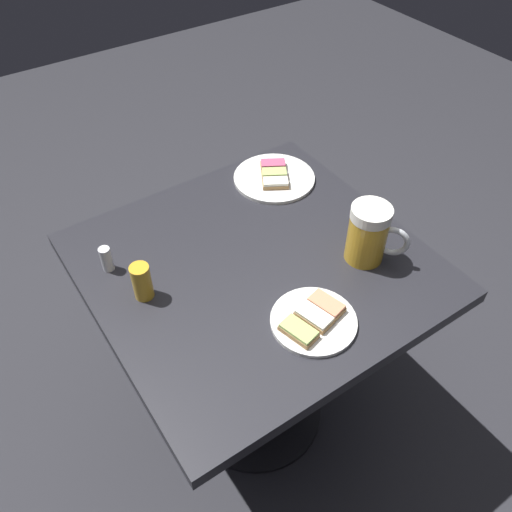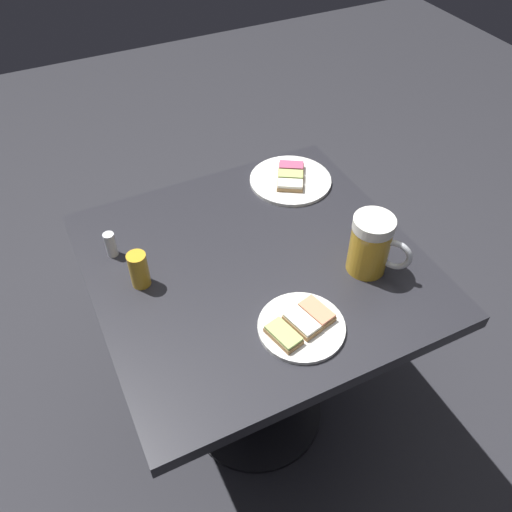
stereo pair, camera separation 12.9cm
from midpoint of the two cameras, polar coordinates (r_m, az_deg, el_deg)
name	(u,v)px [view 2 (the right image)]	position (r m, az deg, el deg)	size (l,w,h in m)	color
ground_plane	(256,410)	(1.89, 2.03, -16.37)	(6.00, 6.00, 0.00)	#28282D
cafe_table	(256,301)	(1.41, 2.62, -5.01)	(0.79, 0.77, 0.73)	black
plate_near	(300,326)	(1.17, 7.94, -7.65)	(0.19, 0.19, 0.03)	white
plate_far	(290,179)	(1.55, 6.14, 8.12)	(0.24, 0.24, 0.03)	white
beer_mug	(371,245)	(1.27, 15.19, 1.01)	(0.12, 0.13, 0.15)	gold
beer_glass_small	(139,270)	(1.23, -9.63, -1.62)	(0.04, 0.04, 0.09)	gold
salt_shaker	(111,244)	(1.33, -12.75, 1.09)	(0.03, 0.03, 0.07)	silver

